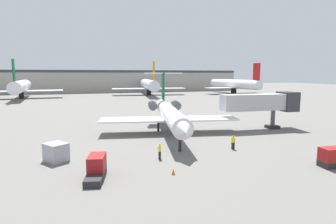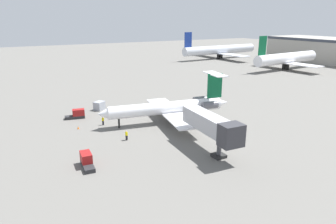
# 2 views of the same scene
# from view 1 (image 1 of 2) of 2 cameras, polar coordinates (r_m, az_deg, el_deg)

# --- Properties ---
(ground_plane) EXTENTS (400.00, 400.00, 0.10)m
(ground_plane) POSITION_cam_1_polar(r_m,az_deg,el_deg) (41.88, -0.16, -4.54)
(ground_plane) COLOR #66635E
(regional_jet) EXTENTS (21.33, 26.85, 9.25)m
(regional_jet) POSITION_cam_1_polar(r_m,az_deg,el_deg) (41.89, 0.24, -0.11)
(regional_jet) COLOR white
(regional_jet) RESTS_ON ground_plane
(jet_bridge) EXTENTS (13.06, 3.67, 6.06)m
(jet_bridge) POSITION_cam_1_polar(r_m,az_deg,el_deg) (47.49, 19.47, 1.86)
(jet_bridge) COLOR #ADADB2
(jet_bridge) RESTS_ON ground_plane
(ground_crew_marshaller) EXTENTS (0.44, 0.33, 1.69)m
(ground_crew_marshaller) POSITION_cam_1_polar(r_m,az_deg,el_deg) (33.95, 13.41, -6.15)
(ground_crew_marshaller) COLOR black
(ground_crew_marshaller) RESTS_ON ground_plane
(ground_crew_loader) EXTENTS (0.38, 0.47, 1.69)m
(ground_crew_loader) POSITION_cam_1_polar(r_m,az_deg,el_deg) (29.34, -1.74, -8.15)
(ground_crew_loader) COLOR black
(ground_crew_loader) RESTS_ON ground_plane
(baggage_tug_lead) EXTENTS (2.16, 4.20, 1.90)m
(baggage_tug_lead) POSITION_cam_1_polar(r_m,az_deg,el_deg) (25.13, -14.69, -11.24)
(baggage_tug_lead) COLOR #262628
(baggage_tug_lead) RESTS_ON ground_plane
(baggage_tug_trailing) EXTENTS (4.09, 1.69, 1.90)m
(baggage_tug_trailing) POSITION_cam_1_polar(r_m,az_deg,el_deg) (31.62, 31.53, -8.19)
(baggage_tug_trailing) COLOR #262628
(baggage_tug_trailing) RESTS_ON ground_plane
(cargo_container_uld) EXTENTS (2.77, 2.87, 1.90)m
(cargo_container_uld) POSITION_cam_1_polar(r_m,az_deg,el_deg) (30.88, -22.29, -7.76)
(cargo_container_uld) COLOR #999EA8
(cargo_container_uld) RESTS_ON ground_plane
(traffic_cone_near) EXTENTS (0.36, 0.36, 0.55)m
(traffic_cone_near) POSITION_cam_1_polar(r_m,az_deg,el_deg) (25.14, 1.12, -12.33)
(traffic_cone_near) COLOR orange
(traffic_cone_near) RESTS_ON ground_plane
(terminal_building) EXTENTS (136.57, 23.45, 10.95)m
(terminal_building) POSITION_cam_1_polar(r_m,az_deg,el_deg) (148.97, -12.47, 6.36)
(terminal_building) COLOR #9E998E
(terminal_building) RESTS_ON ground_plane
(parked_airliner_west_mid) EXTENTS (29.28, 34.60, 13.68)m
(parked_airliner_west_mid) POSITION_cam_1_polar(r_m,az_deg,el_deg) (114.44, -28.32, 4.68)
(parked_airliner_west_mid) COLOR white
(parked_airliner_west_mid) RESTS_ON ground_plane
(parked_airliner_centre) EXTENTS (31.70, 37.42, 13.65)m
(parked_airliner_centre) POSITION_cam_1_polar(r_m,az_deg,el_deg) (118.86, -4.02, 5.67)
(parked_airliner_centre) COLOR silver
(parked_airliner_centre) RESTS_ON ground_plane
(parked_airliner_east_mid) EXTENTS (28.82, 33.97, 13.50)m
(parked_airliner_east_mid) POSITION_cam_1_polar(r_m,az_deg,el_deg) (131.40, 13.61, 5.65)
(parked_airliner_east_mid) COLOR silver
(parked_airliner_east_mid) RESTS_ON ground_plane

